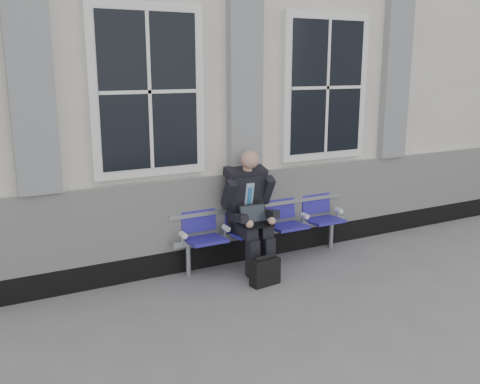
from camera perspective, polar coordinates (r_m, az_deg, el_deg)
ground at (r=6.62m, az=13.59°, el=-9.62°), size 70.00×70.00×0.00m
station_building at (r=8.97m, az=-0.81°, el=11.32°), size 14.40×4.40×4.49m
bench at (r=7.06m, az=2.59°, el=-3.03°), size 2.60×0.47×0.91m
businessman at (r=6.72m, az=1.00°, el=-1.54°), size 0.64×0.86×1.53m
briefcase at (r=6.39m, az=2.69°, el=-8.44°), size 0.37×0.19×0.37m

